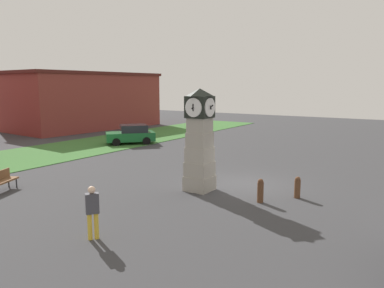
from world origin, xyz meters
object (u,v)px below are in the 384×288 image
Objects in this scene: bollard_mid_row at (260,190)px; car_silver_hatch at (131,134)px; pedestrian_near_bench at (92,209)px; bench at (1,180)px; clock_tower at (200,142)px; bollard_near_tower at (297,187)px.

car_silver_hatch is at bearing 59.56° from bollard_mid_row.
pedestrian_near_bench reaches higher than car_silver_hatch.
car_silver_hatch reaches higher than bench.
clock_tower is 2.71× the size of pedestrian_near_bench.
clock_tower is 14.79m from car_silver_hatch.
clock_tower reaches higher than bollard_mid_row.
car_silver_hatch is 14.34m from bench.
car_silver_hatch is (8.80, 14.98, 0.29)m from bollard_mid_row.
bench is at bearing 123.89° from clock_tower.
clock_tower is 4.65m from bollard_near_tower.
bollard_mid_row is at bearing -65.37° from bench.
clock_tower is 4.64× the size of bollard_mid_row.
bench is at bearing -161.75° from car_silver_hatch.
bench is at bearing 114.63° from bollard_mid_row.
bollard_near_tower is at bearing -61.59° from bench.
car_silver_hatch is 2.49× the size of bench.
bollard_mid_row is 17.38m from car_silver_hatch.
bollard_near_tower is (1.25, -4.12, -1.77)m from clock_tower.
bench is (-4.81, 10.49, 0.02)m from bollard_mid_row.
bench is (-5.00, 7.45, -1.71)m from clock_tower.
bollard_mid_row is at bearing -120.44° from car_silver_hatch.
pedestrian_near_bench is at bearing -101.10° from bench.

